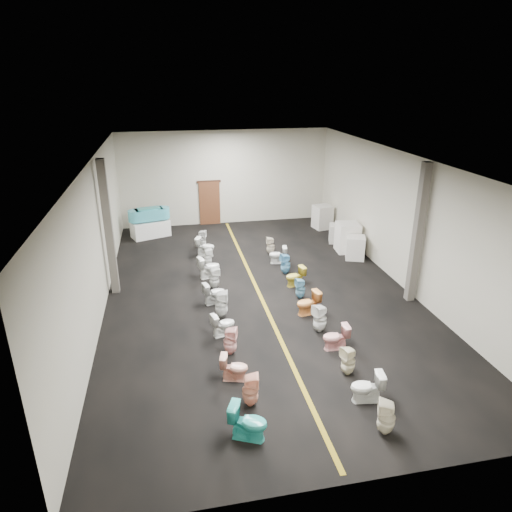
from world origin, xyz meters
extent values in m
plane|color=black|center=(0.00, 0.00, 0.00)|extent=(16.00, 16.00, 0.00)
plane|color=black|center=(0.00, 0.00, 4.50)|extent=(16.00, 16.00, 0.00)
plane|color=#B8B39D|center=(0.00, 8.00, 2.25)|extent=(10.00, 0.00, 10.00)
plane|color=#B8B39D|center=(0.00, -8.00, 2.25)|extent=(10.00, 0.00, 10.00)
plane|color=#B8B39D|center=(-5.00, 0.00, 2.25)|extent=(0.00, 16.00, 16.00)
plane|color=#B8B39D|center=(5.00, 0.00, 2.25)|extent=(0.00, 16.00, 16.00)
cube|color=olive|center=(0.00, 0.00, 0.00)|extent=(0.12, 15.60, 0.01)
cube|color=#562D19|center=(-0.80, 7.94, 1.05)|extent=(1.00, 0.10, 2.10)
cube|color=#331C11|center=(-0.80, 7.95, 2.12)|extent=(1.15, 0.08, 0.10)
cube|color=#59544C|center=(-4.75, 1.00, 2.25)|extent=(0.25, 0.25, 4.50)
cube|color=#59544C|center=(4.75, -1.50, 2.25)|extent=(0.25, 0.25, 4.50)
cube|color=white|center=(-3.66, 6.58, 0.37)|extent=(1.84, 1.36, 0.73)
cube|color=#43AFC1|center=(-3.66, 6.58, 1.05)|extent=(1.32, 0.93, 0.50)
cylinder|color=#43AFC1|center=(-4.24, 6.43, 1.05)|extent=(0.66, 0.66, 0.50)
cylinder|color=#43AFC1|center=(-3.08, 6.72, 1.05)|extent=(0.66, 0.66, 0.50)
cube|color=teal|center=(-3.66, 6.58, 1.25)|extent=(1.08, 0.69, 0.20)
cube|color=silver|center=(4.40, 2.23, 0.46)|extent=(0.92, 0.92, 0.92)
cube|color=silver|center=(4.40, 3.07, 0.61)|extent=(0.95, 0.95, 1.21)
cube|color=beige|center=(4.40, 4.21, 0.39)|extent=(0.88, 0.88, 0.79)
cube|color=beige|center=(4.40, 6.22, 0.55)|extent=(0.91, 0.91, 1.11)
imported|color=#30B2AA|center=(-1.55, -6.52, 0.40)|extent=(0.89, 0.72, 0.79)
imported|color=#FFB396|center=(-1.32, -5.56, 0.40)|extent=(0.42, 0.41, 0.80)
imported|color=#FBB59E|center=(-1.53, -4.57, 0.34)|extent=(0.74, 0.54, 0.68)
imported|color=beige|center=(-1.47, -3.47, 0.39)|extent=(0.45, 0.45, 0.78)
imported|color=white|center=(-1.53, -2.50, 0.34)|extent=(0.75, 0.55, 0.69)
imported|color=white|center=(-1.45, -1.46, 0.43)|extent=(0.46, 0.45, 0.86)
imported|color=silver|center=(-1.56, -0.51, 0.36)|extent=(0.79, 0.57, 0.73)
imported|color=white|center=(-1.43, 0.59, 0.38)|extent=(0.42, 0.41, 0.76)
imported|color=white|center=(-1.51, 1.54, 0.40)|extent=(0.87, 0.62, 0.80)
imported|color=white|center=(-1.45, 2.64, 0.34)|extent=(0.38, 0.37, 0.69)
imported|color=white|center=(-1.44, 3.72, 0.39)|extent=(0.86, 0.66, 0.77)
imported|color=silver|center=(-1.50, 4.66, 0.39)|extent=(0.45, 0.45, 0.78)
imported|color=beige|center=(1.23, -6.94, 0.40)|extent=(0.48, 0.48, 0.80)
imported|color=white|center=(1.26, -5.94, 0.37)|extent=(0.78, 0.51, 0.74)
imported|color=beige|center=(1.23, -4.91, 0.38)|extent=(0.44, 0.44, 0.76)
imported|color=#F1A6A5|center=(1.33, -3.79, 0.36)|extent=(0.71, 0.42, 0.71)
imported|color=white|center=(1.20, -2.85, 0.43)|extent=(0.51, 0.50, 0.85)
imported|color=#E99347|center=(1.19, -1.80, 0.37)|extent=(0.80, 0.55, 0.75)
imported|color=#70AECA|center=(1.26, -0.72, 0.35)|extent=(0.34, 0.34, 0.70)
imported|color=gold|center=(1.36, 0.24, 0.35)|extent=(0.75, 0.52, 0.70)
imported|color=#63ACD5|center=(1.29, 1.33, 0.39)|extent=(0.41, 0.40, 0.78)
imported|color=white|center=(1.26, 2.36, 0.35)|extent=(0.74, 0.50, 0.69)
imported|color=beige|center=(1.20, 3.36, 0.36)|extent=(0.36, 0.35, 0.73)
camera|label=1|loc=(-2.82, -13.67, 6.87)|focal=32.00mm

